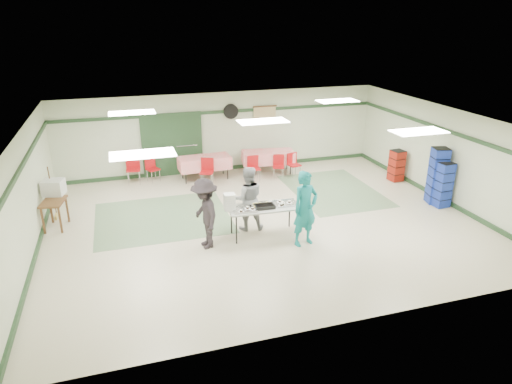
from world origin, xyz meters
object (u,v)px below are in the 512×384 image
object	(u,v)px
serving_table	(264,208)
volunteer_grey	(248,199)
chair_a	(279,164)
chair_b	(253,166)
volunteer_teal	(305,209)
crate_stack_blue_b	(437,176)
chair_c	(293,162)
chair_d	(207,169)
chair_loose_b	(133,166)
office_printer	(54,187)
chair_loose_a	(152,167)
dining_table_a	(268,157)
broom	(52,192)
printer_table	(54,205)
crate_stack_red	(397,166)
volunteer_dark	(205,214)
crate_stack_blue_a	(443,185)
dining_table_b	(205,162)

from	to	relation	value
serving_table	volunteer_grey	bearing A→B (deg)	123.28
chair_a	serving_table	bearing A→B (deg)	-94.99
chair_b	volunteer_teal	bearing A→B (deg)	-89.49
chair_a	crate_stack_blue_b	distance (m)	4.94
chair_c	chair_d	world-z (taller)	chair_d
chair_d	chair_loose_b	size ratio (longest dim) A/B	0.92
office_printer	chair_loose_a	bearing A→B (deg)	56.20
dining_table_a	broom	xyz separation A→B (m)	(-6.63, -1.90, 0.19)
chair_d	printer_table	world-z (taller)	chair_d
chair_d	chair_loose_b	bearing A→B (deg)	179.00
chair_d	broom	bearing A→B (deg)	-143.09
printer_table	office_printer	size ratio (longest dim) A/B	1.75
chair_c	crate_stack_red	xyz separation A→B (m)	(3.05, -1.42, 0.03)
chair_b	crate_stack_red	xyz separation A→B (m)	(4.44, -1.42, 0.02)
chair_a	chair_loose_b	size ratio (longest dim) A/B	0.82
chair_loose_a	crate_stack_red	bearing A→B (deg)	-41.91
volunteer_dark	crate_stack_blue_a	size ratio (longest dim) A/B	1.29
chair_loose_a	chair_loose_b	distance (m)	0.59
dining_table_b	printer_table	bearing A→B (deg)	-152.02
dining_table_b	office_printer	size ratio (longest dim) A/B	3.40
volunteer_grey	crate_stack_blue_b	world-z (taller)	volunteer_grey
chair_c	chair_loose_b	size ratio (longest dim) A/B	0.84
volunteer_teal	broom	distance (m)	6.68
serving_table	office_printer	world-z (taller)	office_printer
volunteer_teal	serving_table	bearing A→B (deg)	122.62
dining_table_a	crate_stack_blue_b	distance (m)	5.47
serving_table	chair_d	xyz separation A→B (m)	(-0.62, 3.93, -0.18)
chair_c	crate_stack_red	distance (m)	3.37
chair_c	broom	xyz separation A→B (m)	(-7.33, -1.33, 0.27)
chair_a	crate_stack_red	size ratio (longest dim) A/B	0.76
volunteer_teal	crate_stack_blue_a	bearing A→B (deg)	-2.38
volunteer_teal	volunteer_grey	bearing A→B (deg)	117.30
dining_table_b	chair_a	bearing A→B (deg)	-16.19
chair_loose_a	printer_table	xyz separation A→B (m)	(-2.67, -2.90, 0.14)
volunteer_dark	chair_d	xyz separation A→B (m)	(0.86, 4.10, -0.31)
crate_stack_blue_a	crate_stack_red	size ratio (longest dim) A/B	1.28
volunteer_dark	dining_table_a	world-z (taller)	volunteer_dark
dining_table_b	crate_stack_blue_b	distance (m)	7.16
crate_stack_blue_a	dining_table_a	bearing A→B (deg)	131.42
volunteer_grey	crate_stack_blue_b	size ratio (longest dim) A/B	1.01
chair_d	chair_loose_b	world-z (taller)	chair_loose_b
chair_loose_b	broom	world-z (taller)	broom
volunteer_grey	broom	bearing A→B (deg)	-15.35
chair_a	broom	size ratio (longest dim) A/B	0.53
chair_c	chair_b	bearing A→B (deg)	169.79
volunteer_grey	chair_d	xyz separation A→B (m)	(-0.34, 3.47, -0.29)
volunteer_dark	chair_loose_b	world-z (taller)	volunteer_dark
serving_table	crate_stack_red	bearing A→B (deg)	27.11
chair_loose_a	crate_stack_red	world-z (taller)	crate_stack_red
office_printer	crate_stack_blue_b	bearing A→B (deg)	3.38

